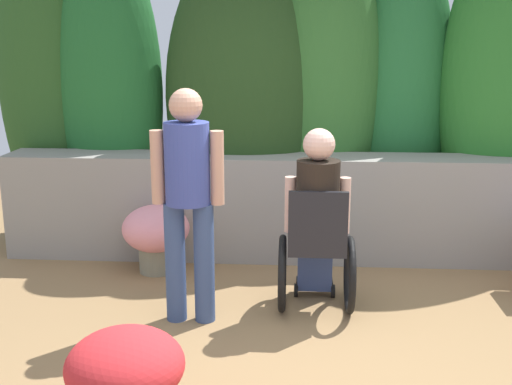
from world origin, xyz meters
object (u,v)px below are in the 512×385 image
(person_in_wheelchair, at_px, (317,227))
(flower_pot_terracotta_by_wall, at_px, (126,376))
(flower_pot_purple_near, at_px, (156,233))
(person_standing_companion, at_px, (188,191))

(person_in_wheelchair, distance_m, flower_pot_terracotta_by_wall, 1.90)
(flower_pot_purple_near, bearing_deg, flower_pot_terracotta_by_wall, -80.97)
(person_in_wheelchair, relative_size, flower_pot_purple_near, 2.33)
(person_standing_companion, bearing_deg, person_in_wheelchair, 20.06)
(person_standing_companion, distance_m, flower_pot_purple_near, 1.18)
(flower_pot_purple_near, height_order, flower_pot_terracotta_by_wall, flower_pot_purple_near)
(person_in_wheelchair, xyz_separation_m, person_standing_companion, (-0.87, -0.24, 0.30))
(flower_pot_purple_near, relative_size, flower_pot_terracotta_by_wall, 1.00)
(flower_pot_terracotta_by_wall, bearing_deg, person_standing_companion, 86.78)
(person_standing_companion, distance_m, flower_pot_terracotta_by_wall, 1.50)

